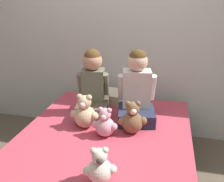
{
  "coord_description": "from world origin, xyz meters",
  "views": [
    {
      "loc": [
        0.45,
        -1.48,
        1.53
      ],
      "look_at": [
        0.0,
        0.4,
        0.77
      ],
      "focal_mm": 38.0,
      "sensor_mm": 36.0,
      "label": 1
    }
  ],
  "objects": [
    {
      "name": "teddy_bear_held_by_left_child",
      "position": [
        -0.2,
        0.22,
        0.61
      ],
      "size": [
        0.25,
        0.19,
        0.3
      ],
      "rotation": [
        0.0,
        0.0,
        0.01
      ],
      "color": "#D1B78E",
      "rests_on": "bed"
    },
    {
      "name": "teddy_bear_held_by_right_child",
      "position": [
        0.21,
        0.22,
        0.61
      ],
      "size": [
        0.23,
        0.18,
        0.28
      ],
      "rotation": [
        0.0,
        0.0,
        0.28
      ],
      "color": "brown",
      "rests_on": "bed"
    },
    {
      "name": "teddy_bear_at_foot_of_bed",
      "position": [
        0.11,
        -0.39,
        0.59
      ],
      "size": [
        0.2,
        0.15,
        0.24
      ],
      "rotation": [
        0.0,
        0.0,
        0.32
      ],
      "color": "silver",
      "rests_on": "bed"
    },
    {
      "name": "bed",
      "position": [
        0.0,
        0.0,
        0.24
      ],
      "size": [
        1.4,
        1.92,
        0.49
      ],
      "color": "#2D2D33",
      "rests_on": "ground_plane"
    },
    {
      "name": "teddy_bear_between_children",
      "position": [
        0.01,
        0.12,
        0.59
      ],
      "size": [
        0.21,
        0.16,
        0.25
      ],
      "rotation": [
        0.0,
        0.0,
        -0.01
      ],
      "color": "#DBA3B2",
      "rests_on": "bed"
    },
    {
      "name": "wall_behind_bed",
      "position": [
        0.0,
        1.11,
        1.25
      ],
      "size": [
        8.0,
        0.06,
        2.5
      ],
      "color": "silver",
      "rests_on": "ground_plane"
    },
    {
      "name": "child_on_left",
      "position": [
        -0.2,
        0.48,
        0.75
      ],
      "size": [
        0.35,
        0.42,
        0.62
      ],
      "rotation": [
        0.0,
        0.0,
        0.18
      ],
      "color": "brown",
      "rests_on": "bed"
    },
    {
      "name": "child_on_right",
      "position": [
        0.21,
        0.48,
        0.75
      ],
      "size": [
        0.38,
        0.42,
        0.64
      ],
      "rotation": [
        0.0,
        0.0,
        0.19
      ],
      "color": "#282D47",
      "rests_on": "bed"
    },
    {
      "name": "pillow_at_headboard",
      "position": [
        0.0,
        0.8,
        0.54
      ],
      "size": [
        0.5,
        0.26,
        0.11
      ],
      "color": "beige",
      "rests_on": "bed"
    }
  ]
}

